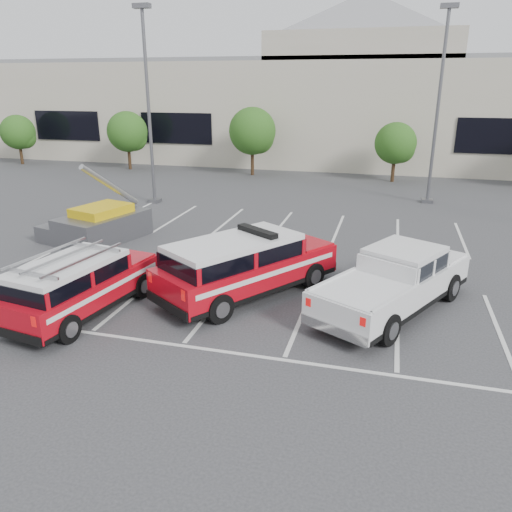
{
  "coord_description": "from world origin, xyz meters",
  "views": [
    {
      "loc": [
        4.85,
        -13.41,
        6.48
      ],
      "look_at": [
        0.79,
        1.6,
        1.05
      ],
      "focal_mm": 35.0,
      "sensor_mm": 36.0,
      "label": 1
    }
  ],
  "objects_px": {
    "tree_mid_right": "(397,145)",
    "tree_left": "(129,133)",
    "white_pickup": "(394,287)",
    "ladder_suv": "(80,289)",
    "light_pole_mid": "(438,108)",
    "tree_mid_left": "(254,133)",
    "tree_far_left": "(19,133)",
    "fire_chief_suv": "(245,270)",
    "utility_rig": "(100,225)",
    "light_pole_left": "(149,108)",
    "convention_building": "(341,104)"
  },
  "relations": [
    {
      "from": "tree_mid_right",
      "to": "light_pole_mid",
      "type": "bearing_deg",
      "value": -72.48
    },
    {
      "from": "white_pickup",
      "to": "ladder_suv",
      "type": "xyz_separation_m",
      "value": [
        -8.85,
        -2.67,
        0.05
      ]
    },
    {
      "from": "fire_chief_suv",
      "to": "convention_building",
      "type": "bearing_deg",
      "value": 124.68
    },
    {
      "from": "tree_mid_right",
      "to": "light_pole_mid",
      "type": "xyz_separation_m",
      "value": [
        1.91,
        -6.05,
        2.68
      ]
    },
    {
      "from": "tree_far_left",
      "to": "utility_rig",
      "type": "relative_size",
      "value": 0.95
    },
    {
      "from": "tree_mid_left",
      "to": "light_pole_mid",
      "type": "height_order",
      "value": "light_pole_mid"
    },
    {
      "from": "light_pole_mid",
      "to": "ladder_suv",
      "type": "bearing_deg",
      "value": -120.79
    },
    {
      "from": "light_pole_mid",
      "to": "ladder_suv",
      "type": "distance_m",
      "value": 21.21
    },
    {
      "from": "tree_far_left",
      "to": "light_pole_mid",
      "type": "height_order",
      "value": "light_pole_mid"
    },
    {
      "from": "tree_left",
      "to": "ladder_suv",
      "type": "distance_m",
      "value": 26.48
    },
    {
      "from": "tree_far_left",
      "to": "utility_rig",
      "type": "bearing_deg",
      "value": -43.97
    },
    {
      "from": "light_pole_mid",
      "to": "white_pickup",
      "type": "height_order",
      "value": "light_pole_mid"
    },
    {
      "from": "light_pole_mid",
      "to": "tree_left",
      "type": "bearing_deg",
      "value": 164.57
    },
    {
      "from": "tree_far_left",
      "to": "fire_chief_suv",
      "type": "xyz_separation_m",
      "value": [
        25.57,
        -21.28,
        -1.64
      ]
    },
    {
      "from": "light_pole_left",
      "to": "tree_far_left",
      "type": "bearing_deg",
      "value": 149.29
    },
    {
      "from": "light_pole_left",
      "to": "tree_left",
      "type": "bearing_deg",
      "value": 124.52
    },
    {
      "from": "tree_far_left",
      "to": "utility_rig",
      "type": "distance_m",
      "value": 24.84
    },
    {
      "from": "light_pole_left",
      "to": "utility_rig",
      "type": "height_order",
      "value": "light_pole_left"
    },
    {
      "from": "tree_mid_left",
      "to": "light_pole_left",
      "type": "relative_size",
      "value": 0.47
    },
    {
      "from": "white_pickup",
      "to": "tree_far_left",
      "type": "bearing_deg",
      "value": 173.16
    },
    {
      "from": "tree_far_left",
      "to": "fire_chief_suv",
      "type": "height_order",
      "value": "tree_far_left"
    },
    {
      "from": "light_pole_mid",
      "to": "white_pickup",
      "type": "xyz_separation_m",
      "value": [
        -1.76,
        -15.15,
        -4.45
      ]
    },
    {
      "from": "tree_left",
      "to": "ladder_suv",
      "type": "xyz_separation_m",
      "value": [
        11.29,
        -23.87,
        -1.99
      ]
    },
    {
      "from": "utility_rig",
      "to": "ladder_suv",
      "type": "bearing_deg",
      "value": -46.72
    },
    {
      "from": "tree_mid_right",
      "to": "fire_chief_suv",
      "type": "distance_m",
      "value": 21.8
    },
    {
      "from": "utility_rig",
      "to": "light_pole_left",
      "type": "bearing_deg",
      "value": 113.22
    },
    {
      "from": "tree_mid_left",
      "to": "utility_rig",
      "type": "distance_m",
      "value": 17.5
    },
    {
      "from": "convention_building",
      "to": "white_pickup",
      "type": "height_order",
      "value": "convention_building"
    },
    {
      "from": "tree_mid_left",
      "to": "light_pole_left",
      "type": "bearing_deg",
      "value": -107.1
    },
    {
      "from": "tree_left",
      "to": "white_pickup",
      "type": "bearing_deg",
      "value": -46.46
    },
    {
      "from": "tree_left",
      "to": "light_pole_mid",
      "type": "distance_m",
      "value": 22.86
    },
    {
      "from": "convention_building",
      "to": "ladder_suv",
      "type": "bearing_deg",
      "value": -96.44
    },
    {
      "from": "tree_far_left",
      "to": "ladder_suv",
      "type": "bearing_deg",
      "value": -48.26
    },
    {
      "from": "tree_mid_right",
      "to": "tree_mid_left",
      "type": "bearing_deg",
      "value": 180.0
    },
    {
      "from": "convention_building",
      "to": "white_pickup",
      "type": "distance_m",
      "value": 31.68
    },
    {
      "from": "tree_mid_left",
      "to": "ladder_suv",
      "type": "xyz_separation_m",
      "value": [
        1.29,
        -23.87,
        -2.26
      ]
    },
    {
      "from": "white_pickup",
      "to": "utility_rig",
      "type": "xyz_separation_m",
      "value": [
        -12.31,
        4.0,
        -0.06
      ]
    },
    {
      "from": "fire_chief_suv",
      "to": "light_pole_mid",
      "type": "bearing_deg",
      "value": 101.21
    },
    {
      "from": "light_pole_left",
      "to": "light_pole_mid",
      "type": "bearing_deg",
      "value": 14.93
    },
    {
      "from": "tree_far_left",
      "to": "light_pole_mid",
      "type": "distance_m",
      "value": 32.59
    },
    {
      "from": "utility_rig",
      "to": "tree_mid_right",
      "type": "bearing_deg",
      "value": 70.58
    },
    {
      "from": "tree_mid_left",
      "to": "ladder_suv",
      "type": "bearing_deg",
      "value": -86.91
    },
    {
      "from": "convention_building",
      "to": "fire_chief_suv",
      "type": "bearing_deg",
      "value": -89.11
    },
    {
      "from": "tree_mid_right",
      "to": "tree_left",
      "type": "bearing_deg",
      "value": 180.0
    },
    {
      "from": "light_pole_mid",
      "to": "utility_rig",
      "type": "xyz_separation_m",
      "value": [
        -14.08,
        -11.16,
        -4.51
      ]
    },
    {
      "from": "convention_building",
      "to": "ladder_suv",
      "type": "relative_size",
      "value": 11.5
    },
    {
      "from": "tree_left",
      "to": "white_pickup",
      "type": "relative_size",
      "value": 0.7
    },
    {
      "from": "tree_left",
      "to": "ladder_suv",
      "type": "bearing_deg",
      "value": -64.68
    },
    {
      "from": "tree_mid_left",
      "to": "white_pickup",
      "type": "relative_size",
      "value": 0.77
    },
    {
      "from": "tree_mid_left",
      "to": "tree_left",
      "type": "bearing_deg",
      "value": -180.0
    }
  ]
}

